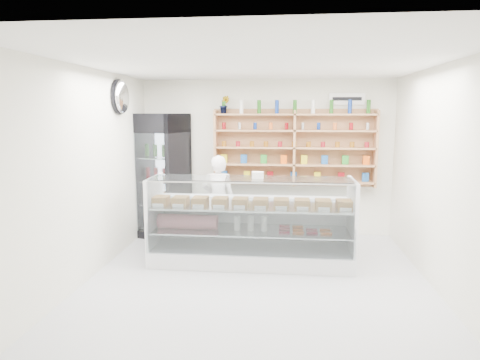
# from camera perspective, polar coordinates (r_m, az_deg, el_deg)

# --- Properties ---
(room) EXTENTS (5.00, 5.00, 5.00)m
(room) POSITION_cam_1_polar(r_m,az_deg,el_deg) (5.33, 2.31, 0.22)
(room) COLOR #ACACB1
(room) RESTS_ON ground
(display_counter) EXTENTS (2.95, 0.88, 1.28)m
(display_counter) POSITION_cam_1_polar(r_m,az_deg,el_deg) (6.38, 1.47, -7.94)
(display_counter) COLOR white
(display_counter) RESTS_ON floor
(shop_worker) EXTENTS (0.56, 0.37, 1.52)m
(shop_worker) POSITION_cam_1_polar(r_m,az_deg,el_deg) (7.20, -2.90, -2.68)
(shop_worker) COLOR white
(shop_worker) RESTS_ON floor
(drinks_cooler) EXTENTS (0.98, 0.97, 2.20)m
(drinks_cooler) POSITION_cam_1_polar(r_m,az_deg,el_deg) (7.79, -10.36, 0.64)
(drinks_cooler) COLOR black
(drinks_cooler) RESTS_ON floor
(wall_shelving) EXTENTS (2.84, 0.28, 1.33)m
(wall_shelving) POSITION_cam_1_polar(r_m,az_deg,el_deg) (7.62, 7.23, 4.25)
(wall_shelving) COLOR #AF7952
(wall_shelving) RESTS_ON back_wall
(potted_plant) EXTENTS (0.18, 0.15, 0.31)m
(potted_plant) POSITION_cam_1_polar(r_m,az_deg,el_deg) (7.68, -2.09, 10.00)
(potted_plant) COLOR #1E6626
(potted_plant) RESTS_ON wall_shelving
(security_mirror) EXTENTS (0.15, 0.50, 0.50)m
(security_mirror) POSITION_cam_1_polar(r_m,az_deg,el_deg) (6.93, -15.47, 10.63)
(security_mirror) COLOR silver
(security_mirror) RESTS_ON left_wall
(wall_sign) EXTENTS (0.62, 0.03, 0.20)m
(wall_sign) POSITION_cam_1_polar(r_m,az_deg,el_deg) (7.80, 14.07, 10.45)
(wall_sign) COLOR white
(wall_sign) RESTS_ON back_wall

